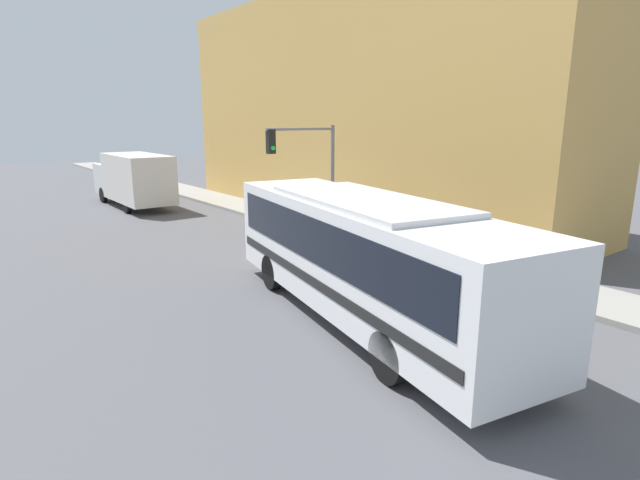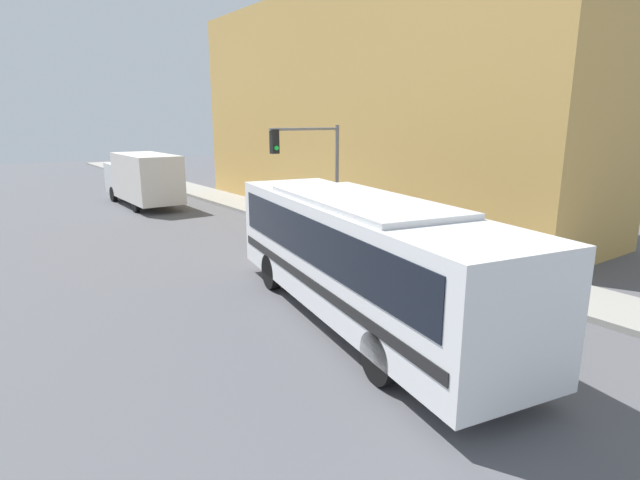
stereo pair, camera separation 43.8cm
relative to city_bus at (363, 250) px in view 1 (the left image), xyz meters
The scene contains 10 objects.
ground_plane 2.75m from the city_bus, 90.52° to the right, with size 120.00×120.00×0.00m, color #515156.
sidewalk 18.88m from the city_bus, 72.34° to the left, with size 2.44×70.00×0.17m.
building_facade 15.45m from the city_bus, 48.54° to the left, with size 6.00×24.63×11.10m.
city_bus is the anchor object (origin of this frame).
delivery_truck 20.45m from the city_bus, 87.16° to the left, with size 2.36×7.81×3.02m.
fire_hydrant 5.48m from the city_bus, 17.46° to the left, with size 0.20×0.27×0.68m.
traffic_light_pole 8.73m from the city_bus, 62.20° to the left, with size 3.28×0.35×4.50m.
parking_meter 8.20m from the city_bus, 51.54° to the left, with size 0.14×0.14×1.34m.
pedestrian_near_corner 6.06m from the city_bus, 10.92° to the left, with size 0.34×0.34×1.66m.
pedestrian_mid_block 8.03m from the city_bus, 47.06° to the left, with size 0.34×0.34×1.60m.
Camera 1 is at (-7.95, -6.50, 4.86)m, focal length 28.00 mm.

